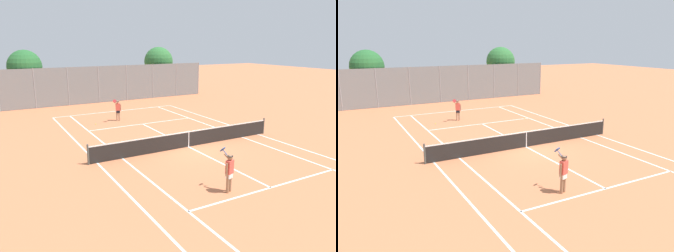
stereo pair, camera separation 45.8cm
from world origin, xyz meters
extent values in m
plane|color=#C67047|center=(0.00, 0.00, 0.00)|extent=(120.00, 120.00, 0.00)
cube|color=white|center=(0.00, 11.90, 0.00)|extent=(11.00, 0.10, 0.01)
cube|color=white|center=(-5.50, 0.00, 0.00)|extent=(0.10, 23.80, 0.01)
cube|color=white|center=(5.50, 0.00, 0.00)|extent=(0.10, 23.80, 0.01)
cube|color=white|center=(-4.13, 0.00, 0.00)|extent=(0.10, 23.80, 0.01)
cube|color=white|center=(4.13, 0.00, 0.00)|extent=(0.10, 23.80, 0.01)
cube|color=white|center=(0.00, -6.40, 0.00)|extent=(8.26, 0.10, 0.01)
cube|color=white|center=(0.00, 6.40, 0.00)|extent=(8.26, 0.10, 0.01)
cube|color=white|center=(0.00, 0.00, 0.00)|extent=(0.10, 12.80, 0.01)
cylinder|color=#474C47|center=(-5.95, 0.00, 0.53)|extent=(0.10, 0.10, 1.07)
cylinder|color=#474C47|center=(5.95, 0.00, 0.53)|extent=(0.10, 0.10, 1.07)
cube|color=black|center=(0.00, 0.00, 0.46)|extent=(11.90, 0.02, 0.89)
cube|color=white|center=(0.00, 0.00, 0.92)|extent=(11.90, 0.03, 0.06)
cube|color=white|center=(0.00, 0.00, 0.44)|extent=(0.05, 0.03, 0.89)
cylinder|color=#936B4C|center=(-1.90, -5.88, 0.41)|extent=(0.13, 0.13, 0.82)
cylinder|color=#936B4C|center=(-1.73, -5.82, 0.41)|extent=(0.13, 0.13, 0.82)
cube|color=white|center=(-1.82, -5.85, 0.74)|extent=(0.32, 0.26, 0.24)
cube|color=#D84C3F|center=(-1.82, -5.85, 1.10)|extent=(0.39, 0.30, 0.56)
sphere|color=#936B4C|center=(-1.82, -5.85, 1.49)|extent=(0.22, 0.22, 0.22)
cylinder|color=black|center=(-1.82, -5.85, 1.56)|extent=(0.23, 0.23, 0.02)
cylinder|color=#936B4C|center=(-2.03, -5.92, 1.04)|extent=(0.08, 0.08, 0.52)
cylinder|color=#936B4C|center=(-1.74, -5.67, 1.39)|extent=(0.23, 0.46, 0.35)
cylinder|color=#1E4C99|center=(-1.71, -5.39, 1.55)|extent=(0.11, 0.25, 0.22)
cylinder|color=#1E4C99|center=(-1.74, -5.27, 1.66)|extent=(0.33, 0.28, 0.23)
cylinder|color=tan|center=(-1.12, 8.28, 0.41)|extent=(0.13, 0.13, 0.82)
cylinder|color=tan|center=(-1.29, 8.33, 0.41)|extent=(0.13, 0.13, 0.82)
cube|color=black|center=(-1.21, 8.31, 0.74)|extent=(0.32, 0.25, 0.24)
cube|color=#D84C3F|center=(-1.21, 8.31, 1.10)|extent=(0.38, 0.29, 0.56)
sphere|color=tan|center=(-1.21, 8.31, 1.49)|extent=(0.22, 0.22, 0.22)
cylinder|color=black|center=(-1.21, 8.31, 1.56)|extent=(0.23, 0.23, 0.02)
cylinder|color=tan|center=(-0.99, 8.24, 1.04)|extent=(0.08, 0.08, 0.52)
cylinder|color=tan|center=(-1.37, 8.21, 1.39)|extent=(0.20, 0.46, 0.35)
cylinder|color=maroon|center=(-1.57, 7.99, 1.55)|extent=(0.10, 0.25, 0.22)
cylinder|color=maroon|center=(-1.60, 7.88, 1.66)|extent=(0.32, 0.27, 0.23)
sphere|color=#D1DB33|center=(-3.13, 7.97, 0.03)|extent=(0.07, 0.07, 0.07)
sphere|color=#D1DB33|center=(3.71, 6.30, 0.03)|extent=(0.07, 0.07, 0.07)
cylinder|color=gray|center=(-6.07, 16.79, 1.85)|extent=(0.08, 0.08, 3.70)
cylinder|color=gray|center=(-3.03, 16.79, 1.85)|extent=(0.08, 0.08, 3.70)
cylinder|color=gray|center=(0.00, 16.79, 1.85)|extent=(0.08, 0.08, 3.70)
cylinder|color=gray|center=(3.03, 16.79, 1.85)|extent=(0.08, 0.08, 3.70)
cylinder|color=gray|center=(6.07, 16.79, 1.85)|extent=(0.08, 0.08, 3.70)
cylinder|color=gray|center=(9.10, 16.79, 1.85)|extent=(0.08, 0.08, 3.70)
cylinder|color=gray|center=(12.13, 16.79, 1.85)|extent=(0.08, 0.08, 3.70)
cube|color=slate|center=(0.00, 16.79, 1.85)|extent=(24.27, 0.02, 3.66)
cylinder|color=brown|center=(-6.52, 18.57, 1.31)|extent=(0.28, 0.28, 2.62)
sphere|color=#26602D|center=(-6.52, 18.57, 3.73)|extent=(3.17, 3.17, 3.17)
sphere|color=#26602D|center=(-6.36, 18.52, 3.34)|extent=(1.83, 1.83, 1.83)
cylinder|color=brown|center=(8.41, 19.82, 1.28)|extent=(0.21, 0.21, 2.57)
sphere|color=#2D6B33|center=(8.41, 19.82, 3.76)|extent=(3.41, 3.41, 3.41)
sphere|color=#2D6B33|center=(8.87, 19.60, 3.33)|extent=(2.20, 2.20, 2.20)
camera|label=1|loc=(-10.00, -15.39, 5.93)|focal=35.00mm
camera|label=2|loc=(-9.60, -15.61, 5.93)|focal=35.00mm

